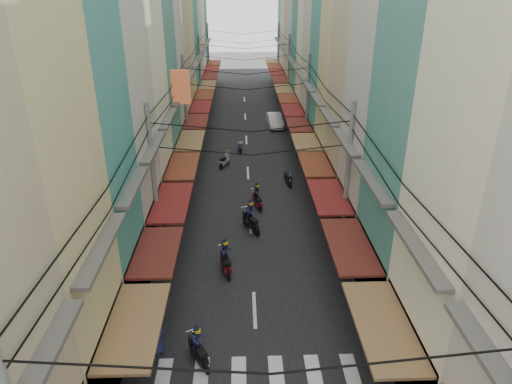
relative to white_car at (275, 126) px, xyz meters
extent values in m
plane|color=slate|center=(-2.92, -26.24, 0.00)|extent=(160.00, 160.00, 0.00)
cube|color=black|center=(-2.92, -6.24, 0.01)|extent=(10.00, 80.00, 0.02)
cube|color=slate|center=(-9.42, -6.24, 0.03)|extent=(3.00, 80.00, 0.06)
cube|color=slate|center=(3.58, -6.24, 0.03)|extent=(3.00, 80.00, 0.06)
cube|color=silver|center=(-6.42, -32.24, 0.03)|extent=(0.55, 2.40, 0.01)
cube|color=silver|center=(-5.02, -32.24, 0.03)|extent=(0.55, 2.40, 0.01)
cube|color=silver|center=(-3.62, -32.24, 0.03)|extent=(0.55, 2.40, 0.01)
cube|color=silver|center=(-2.22, -32.24, 0.03)|extent=(0.55, 2.40, 0.01)
cube|color=silver|center=(-0.82, -32.24, 0.03)|extent=(0.55, 2.40, 0.01)
cube|color=silver|center=(0.58, -32.24, 0.03)|extent=(0.55, 2.40, 0.01)
cube|color=#595651|center=(-7.67, -37.21, 6.00)|extent=(0.50, 4.24, 0.15)
cube|color=black|center=(-8.52, -32.50, 1.60)|extent=(1.20, 4.52, 3.20)
cube|color=olive|center=(-7.02, -32.50, 3.00)|extent=(1.80, 4.33, 0.12)
cube|color=#595651|center=(-7.67, -32.50, 6.00)|extent=(0.50, 4.23, 0.15)
cube|color=teal|center=(-10.92, -28.00, 9.62)|extent=(6.00, 4.30, 19.25)
cube|color=black|center=(-8.52, -28.00, 1.60)|extent=(1.20, 4.13, 3.20)
cube|color=#5D211A|center=(-7.02, -28.00, 3.00)|extent=(1.80, 3.96, 0.12)
cube|color=#595651|center=(-7.67, -28.00, 6.00)|extent=(0.50, 3.87, 0.15)
cube|color=beige|center=(-10.92, -23.28, 10.47)|extent=(6.00, 5.14, 20.93)
cube|color=black|center=(-8.52, -23.28, 1.60)|extent=(1.20, 4.94, 3.20)
cube|color=maroon|center=(-7.02, -23.28, 3.00)|extent=(1.80, 4.73, 0.12)
cube|color=#595651|center=(-7.67, -23.28, 6.00)|extent=(0.50, 4.63, 0.15)
cube|color=#EEECCA|center=(-10.92, -18.23, 8.72)|extent=(6.00, 4.95, 17.43)
cube|color=black|center=(-8.52, -18.23, 1.60)|extent=(1.20, 4.75, 3.20)
cube|color=brown|center=(-7.02, -18.23, 3.00)|extent=(1.80, 4.56, 0.12)
cube|color=#595651|center=(-7.67, -18.23, 6.00)|extent=(0.50, 4.46, 0.15)
cube|color=teal|center=(-10.92, -13.26, 8.16)|extent=(6.00, 4.99, 16.32)
cube|color=black|center=(-8.52, -13.26, 1.60)|extent=(1.20, 4.80, 3.20)
cube|color=olive|center=(-7.02, -13.26, 3.00)|extent=(1.80, 4.60, 0.12)
cube|color=#595651|center=(-7.67, -13.26, 6.00)|extent=(0.50, 4.50, 0.15)
cube|color=beige|center=(-10.92, -8.44, 11.44)|extent=(6.00, 4.65, 22.87)
cube|color=black|center=(-8.52, -8.44, 1.60)|extent=(1.20, 4.46, 3.20)
cube|color=#5D211A|center=(-7.02, -8.44, 3.00)|extent=(1.80, 4.27, 0.12)
cube|color=#595651|center=(-7.67, -8.44, 6.00)|extent=(0.50, 4.18, 0.15)
cube|color=tan|center=(-10.92, -3.67, 10.29)|extent=(6.00, 4.89, 20.58)
cube|color=black|center=(-8.52, -3.67, 1.60)|extent=(1.20, 4.70, 3.20)
cube|color=maroon|center=(-7.02, -3.67, 3.00)|extent=(1.80, 4.50, 0.12)
cube|color=#595651|center=(-7.67, -3.67, 6.00)|extent=(0.50, 4.40, 0.15)
cube|color=#D4C384|center=(-10.92, 1.03, 9.22)|extent=(6.00, 4.52, 18.44)
cube|color=black|center=(-8.52, 1.03, 1.60)|extent=(1.20, 4.34, 3.20)
cube|color=brown|center=(-7.02, 1.03, 3.00)|extent=(1.80, 4.16, 0.12)
cube|color=#595651|center=(-7.67, 1.03, 6.00)|extent=(0.50, 4.07, 0.15)
cube|color=teal|center=(-10.92, 5.89, 10.31)|extent=(6.00, 5.20, 20.63)
cube|color=black|center=(-8.52, 5.89, 1.60)|extent=(1.20, 4.99, 3.20)
cube|color=olive|center=(-7.02, 5.89, 3.00)|extent=(1.80, 4.78, 0.12)
cube|color=#595651|center=(-7.67, 5.89, 6.00)|extent=(0.50, 4.68, 0.15)
cube|color=black|center=(-8.52, 10.96, 1.60)|extent=(1.20, 4.74, 3.20)
cube|color=#5D211A|center=(-7.02, 10.96, 3.00)|extent=(1.80, 4.55, 0.12)
cube|color=#595651|center=(-7.67, 10.96, 6.00)|extent=(0.50, 4.45, 0.15)
cube|color=#EEECCA|center=(-10.92, 15.91, 10.56)|extent=(6.00, 4.96, 21.12)
cube|color=black|center=(-8.52, 15.91, 1.60)|extent=(1.20, 4.76, 3.20)
cube|color=maroon|center=(-7.02, 15.91, 3.00)|extent=(1.80, 4.56, 0.12)
cube|color=#595651|center=(-7.67, 15.91, 6.00)|extent=(0.50, 4.46, 0.15)
cube|color=teal|center=(-10.92, 20.91, 9.95)|extent=(6.00, 5.04, 19.90)
cube|color=black|center=(-8.52, 20.91, 1.60)|extent=(1.20, 4.84, 3.20)
cube|color=brown|center=(-7.02, 20.91, 3.00)|extent=(1.80, 4.64, 0.12)
cube|color=#595651|center=(-7.67, 20.91, 6.00)|extent=(0.50, 4.54, 0.15)
cube|color=#632D16|center=(-7.32, -14.24, 7.00)|extent=(1.20, 0.40, 2.20)
cube|color=#595651|center=(1.83, -37.64, 6.00)|extent=(0.50, 4.25, 0.15)
cube|color=black|center=(2.68, -32.79, 1.60)|extent=(1.20, 4.78, 3.20)
cube|color=olive|center=(1.18, -32.79, 3.00)|extent=(1.80, 4.58, 0.12)
cube|color=#595651|center=(1.83, -32.79, 6.00)|extent=(0.50, 4.48, 0.15)
cube|color=teal|center=(5.08, -27.79, 7.54)|extent=(6.00, 5.03, 15.08)
cube|color=black|center=(2.68, -27.79, 1.60)|extent=(1.20, 4.83, 3.20)
cube|color=#5D211A|center=(1.18, -27.79, 3.00)|extent=(1.80, 4.63, 0.12)
cube|color=#595651|center=(1.83, -27.79, 6.00)|extent=(0.50, 4.53, 0.15)
cube|color=beige|center=(5.08, -22.87, 10.83)|extent=(6.00, 4.79, 21.66)
cube|color=black|center=(2.68, -22.87, 1.60)|extent=(1.20, 4.60, 3.20)
cube|color=maroon|center=(1.18, -22.87, 3.00)|extent=(1.80, 4.41, 0.12)
cube|color=#595651|center=(1.83, -22.87, 6.00)|extent=(0.50, 4.31, 0.15)
cube|color=tan|center=(5.08, -18.22, 10.37)|extent=(6.00, 4.52, 20.74)
cube|color=black|center=(2.68, -18.22, 1.60)|extent=(1.20, 4.34, 3.20)
cube|color=brown|center=(1.18, -18.22, 3.00)|extent=(1.80, 4.16, 0.12)
cube|color=#595651|center=(1.83, -18.22, 6.00)|extent=(0.50, 4.07, 0.15)
cube|color=#D4C384|center=(5.08, -13.89, 7.06)|extent=(6.00, 4.12, 14.13)
cube|color=black|center=(2.68, -13.89, 1.60)|extent=(1.20, 3.96, 3.20)
cube|color=olive|center=(1.18, -13.89, 3.00)|extent=(1.80, 3.79, 0.12)
cube|color=#595651|center=(1.83, -13.89, 6.00)|extent=(0.50, 3.71, 0.15)
cube|color=teal|center=(5.08, -9.63, 8.84)|extent=(6.00, 4.40, 17.68)
cube|color=black|center=(2.68, -9.63, 1.60)|extent=(1.20, 4.23, 3.20)
cube|color=#5D211A|center=(1.18, -9.63, 3.00)|extent=(1.80, 4.05, 0.12)
cube|color=#595651|center=(1.83, -9.63, 6.00)|extent=(0.50, 3.96, 0.15)
cube|color=beige|center=(5.08, -5.11, 11.30)|extent=(6.00, 4.64, 22.59)
cube|color=black|center=(2.68, -5.11, 1.60)|extent=(1.20, 4.45, 3.20)
cube|color=maroon|center=(1.18, -5.11, 3.00)|extent=(1.80, 4.26, 0.12)
cube|color=#595651|center=(1.83, -5.11, 6.00)|extent=(0.50, 4.17, 0.15)
cube|color=#EEECCA|center=(5.08, -0.79, 10.63)|extent=(6.00, 4.00, 21.25)
cube|color=black|center=(2.68, -0.79, 1.60)|extent=(1.20, 3.84, 3.20)
cube|color=brown|center=(1.18, -0.79, 3.00)|extent=(1.80, 3.68, 0.12)
cube|color=#595651|center=(1.83, -0.79, 6.00)|extent=(0.50, 3.60, 0.15)
cube|color=teal|center=(5.08, 3.71, 11.16)|extent=(6.00, 5.01, 22.33)
cube|color=black|center=(2.68, 3.71, 1.60)|extent=(1.20, 4.81, 3.20)
cube|color=olive|center=(1.18, 3.71, 3.00)|extent=(1.80, 4.61, 0.12)
cube|color=#595651|center=(1.83, 3.71, 6.00)|extent=(0.50, 4.51, 0.15)
cube|color=beige|center=(5.08, 8.72, 9.86)|extent=(6.00, 5.00, 19.71)
cube|color=black|center=(2.68, 8.72, 1.60)|extent=(1.20, 4.80, 3.20)
cube|color=#5D211A|center=(1.18, 8.72, 3.00)|extent=(1.80, 4.60, 0.12)
cube|color=#595651|center=(1.83, 8.72, 6.00)|extent=(0.50, 4.50, 0.15)
cube|color=tan|center=(5.08, 13.38, 8.43)|extent=(6.00, 4.32, 16.86)
cube|color=black|center=(2.68, 13.38, 1.60)|extent=(1.20, 4.15, 3.20)
cube|color=maroon|center=(1.18, 13.38, 3.00)|extent=(1.80, 3.97, 0.12)
cube|color=#595651|center=(1.83, 13.38, 6.00)|extent=(0.50, 3.89, 0.15)
cube|color=#D4C384|center=(5.08, 17.70, 9.98)|extent=(6.00, 4.33, 19.96)
cube|color=black|center=(2.68, 17.70, 1.60)|extent=(1.20, 4.16, 3.20)
cube|color=brown|center=(1.18, 17.70, 3.00)|extent=(1.80, 3.99, 0.12)
cube|color=#595651|center=(1.83, 17.70, 6.00)|extent=(0.50, 3.90, 0.15)
cube|color=teal|center=(5.08, 22.31, 7.17)|extent=(6.00, 4.88, 14.34)
cube|color=black|center=(2.68, 22.31, 1.60)|extent=(1.20, 4.68, 3.20)
cube|color=olive|center=(1.18, 22.31, 3.00)|extent=(1.80, 4.49, 0.12)
cube|color=#595651|center=(1.83, 22.31, 6.00)|extent=(0.50, 4.39, 0.15)
cylinder|color=gray|center=(-7.82, -23.24, 4.10)|extent=(0.26, 0.26, 8.20)
cylinder|color=gray|center=(1.98, -23.24, 4.10)|extent=(0.26, 0.26, 8.20)
cylinder|color=gray|center=(-7.82, -8.24, 4.10)|extent=(0.26, 0.26, 8.20)
cylinder|color=gray|center=(1.98, -8.24, 4.10)|extent=(0.26, 0.26, 8.20)
cylinder|color=gray|center=(-7.82, 6.76, 4.10)|extent=(0.26, 0.26, 8.20)
cylinder|color=gray|center=(1.98, 6.76, 4.10)|extent=(0.26, 0.26, 8.20)
cylinder|color=gray|center=(-7.82, 21.76, 4.10)|extent=(0.26, 0.26, 8.20)
cylinder|color=gray|center=(1.98, 21.76, 4.10)|extent=(0.26, 0.26, 8.20)
imported|color=white|center=(0.00, 0.00, 0.00)|extent=(4.73, 2.13, 1.63)
imported|color=black|center=(4.58, -26.33, 0.00)|extent=(1.61, 0.83, 1.06)
cylinder|color=black|center=(-4.25, -24.58, 0.27)|extent=(0.10, 0.54, 0.54)
cylinder|color=black|center=(-4.25, -25.95, 0.27)|extent=(0.10, 0.54, 0.54)
cube|color=maroon|center=(-4.25, -25.27, 0.44)|extent=(0.36, 1.21, 0.29)
cube|color=black|center=(-4.25, -25.53, 0.75)|extent=(0.34, 0.58, 0.19)
cube|color=maroon|center=(-4.25, -24.69, 0.68)|extent=(0.31, 0.29, 0.58)
imported|color=#21244D|center=(-4.25, -25.27, 0.58)|extent=(0.55, 0.39, 1.39)
sphere|color=gold|center=(-4.25, -25.27, 1.62)|extent=(0.29, 0.29, 0.29)
cylinder|color=black|center=(-2.41, -17.50, 0.25)|extent=(0.10, 0.50, 0.50)
cylinder|color=black|center=(-2.41, -18.75, 0.25)|extent=(0.10, 0.50, 0.50)
cube|color=maroon|center=(-2.41, -18.12, 0.40)|extent=(0.33, 1.10, 0.27)
cube|color=black|center=(-2.41, -18.36, 0.69)|extent=(0.31, 0.53, 0.17)
cube|color=maroon|center=(-2.41, -17.60, 0.62)|extent=(0.29, 0.27, 0.53)
imported|color=#21244D|center=(-2.41, -18.12, 0.53)|extent=(0.50, 0.36, 1.27)
sphere|color=gold|center=(-2.41, -18.12, 1.48)|extent=(0.27, 0.27, 0.27)
cylinder|color=black|center=(-2.89, -20.39, 0.29)|extent=(0.11, 0.57, 0.57)
cylinder|color=black|center=(-2.89, -21.82, 0.29)|extent=(0.11, 0.57, 0.57)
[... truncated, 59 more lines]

